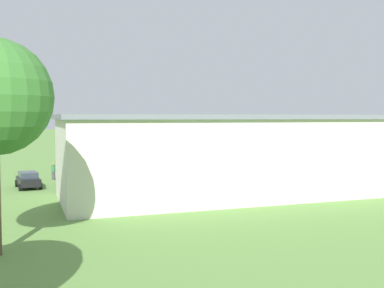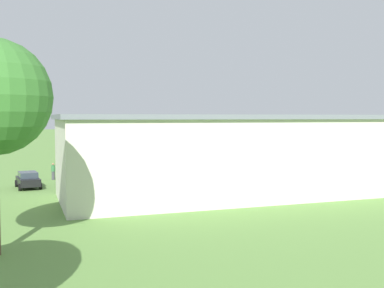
# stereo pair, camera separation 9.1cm
# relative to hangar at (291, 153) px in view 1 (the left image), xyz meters

# --- Properties ---
(ground_plane) EXTENTS (400.00, 400.00, 0.00)m
(ground_plane) POSITION_rel_hangar_xyz_m (-4.01, -32.79, -3.35)
(ground_plane) COLOR #608C42
(hangar) EXTENTS (40.05, 13.27, 6.68)m
(hangar) POSITION_rel_hangar_xyz_m (0.00, 0.00, 0.00)
(hangar) COLOR beige
(hangar) RESTS_ON ground_plane
(biplane) EXTENTS (8.65, 6.96, 3.85)m
(biplane) POSITION_rel_hangar_xyz_m (2.46, -26.25, 1.15)
(biplane) COLOR silver
(car_black) EXTENTS (2.20, 4.09, 1.50)m
(car_black) POSITION_rel_hangar_xyz_m (21.18, -10.71, -2.56)
(car_black) COLOR black
(car_black) RESTS_ON ground_plane
(person_at_fence_line) EXTENTS (0.40, 0.40, 1.75)m
(person_at_fence_line) POSITION_rel_hangar_xyz_m (18.44, -15.82, -2.47)
(person_at_fence_line) COLOR #3F3F47
(person_at_fence_line) RESTS_ON ground_plane
(person_walking_on_apron) EXTENTS (0.46, 0.46, 1.58)m
(person_walking_on_apron) POSITION_rel_hangar_xyz_m (-18.31, -10.60, -2.56)
(person_walking_on_apron) COLOR #3F3F47
(person_walking_on_apron) RESTS_ON ground_plane
(windsock) EXTENTS (1.47, 0.98, 6.39)m
(windsock) POSITION_rel_hangar_xyz_m (11.80, -42.11, 2.26)
(windsock) COLOR silver
(windsock) RESTS_ON ground_plane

